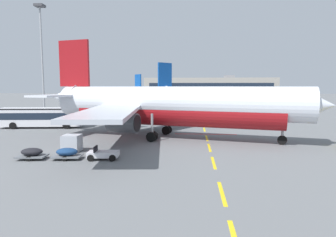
{
  "coord_description": "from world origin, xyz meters",
  "views": [
    {
      "loc": [
        16.21,
        -16.32,
        6.22
      ],
      "look_at": [
        13.31,
        19.03,
        2.34
      ],
      "focal_mm": 31.56,
      "sensor_mm": 36.0,
      "label": 1
    }
  ],
  "objects_px": {
    "apron_shuttle_bus": "(41,116)",
    "apron_light_mast_near": "(42,47)",
    "fuel_service_truck": "(268,112)",
    "airliner_foreground": "(171,105)",
    "baggage_train": "(67,153)",
    "airliner_far_center": "(122,94)",
    "uld_cargo_container": "(72,143)",
    "airliner_far_right": "(200,94)"
  },
  "relations": [
    {
      "from": "airliner_far_right",
      "to": "baggage_train",
      "type": "distance_m",
      "value": 62.8
    },
    {
      "from": "apron_shuttle_bus",
      "to": "fuel_service_truck",
      "type": "xyz_separation_m",
      "value": [
        36.03,
        11.22,
        -0.1
      ]
    },
    {
      "from": "airliner_far_right",
      "to": "uld_cargo_container",
      "type": "distance_m",
      "value": 60.0
    },
    {
      "from": "airliner_foreground",
      "to": "uld_cargo_container",
      "type": "relative_size",
      "value": 21.28
    },
    {
      "from": "baggage_train",
      "to": "apron_light_mast_near",
      "type": "relative_size",
      "value": 0.38
    },
    {
      "from": "airliner_far_right",
      "to": "apron_shuttle_bus",
      "type": "relative_size",
      "value": 2.4
    },
    {
      "from": "airliner_foreground",
      "to": "fuel_service_truck",
      "type": "relative_size",
      "value": 4.74
    },
    {
      "from": "fuel_service_truck",
      "to": "airliner_far_right",
      "type": "bearing_deg",
      "value": 109.25
    },
    {
      "from": "uld_cargo_container",
      "to": "apron_light_mast_near",
      "type": "bearing_deg",
      "value": 120.92
    },
    {
      "from": "fuel_service_truck",
      "to": "uld_cargo_container",
      "type": "xyz_separation_m",
      "value": [
        -24.9,
        -26.6,
        -0.85
      ]
    },
    {
      "from": "airliner_far_center",
      "to": "baggage_train",
      "type": "xyz_separation_m",
      "value": [
        15.01,
        -83.07,
        -2.78
      ]
    },
    {
      "from": "apron_shuttle_bus",
      "to": "uld_cargo_container",
      "type": "height_order",
      "value": "apron_shuttle_bus"
    },
    {
      "from": "apron_shuttle_bus",
      "to": "apron_light_mast_near",
      "type": "relative_size",
      "value": 0.54
    },
    {
      "from": "baggage_train",
      "to": "uld_cargo_container",
      "type": "xyz_separation_m",
      "value": [
        -0.87,
        3.05,
        0.28
      ]
    },
    {
      "from": "airliner_foreground",
      "to": "fuel_service_truck",
      "type": "distance_m",
      "value": 24.62
    },
    {
      "from": "airliner_foreground",
      "to": "fuel_service_truck",
      "type": "bearing_deg",
      "value": 49.46
    },
    {
      "from": "fuel_service_truck",
      "to": "airliner_foreground",
      "type": "bearing_deg",
      "value": -130.54
    },
    {
      "from": "airliner_foreground",
      "to": "airliner_far_center",
      "type": "xyz_separation_m",
      "value": [
        -23.11,
        72.05,
        -0.64
      ]
    },
    {
      "from": "airliner_far_right",
      "to": "airliner_far_center",
      "type": "bearing_deg",
      "value": 142.17
    },
    {
      "from": "fuel_service_truck",
      "to": "apron_light_mast_near",
      "type": "height_order",
      "value": "apron_light_mast_near"
    },
    {
      "from": "baggage_train",
      "to": "apron_light_mast_near",
      "type": "bearing_deg",
      "value": 119.78
    },
    {
      "from": "uld_cargo_container",
      "to": "apron_light_mast_near",
      "type": "relative_size",
      "value": 0.07
    },
    {
      "from": "uld_cargo_container",
      "to": "apron_light_mast_near",
      "type": "xyz_separation_m",
      "value": [
        -19.69,
        32.88,
        13.54
      ]
    },
    {
      "from": "airliner_foreground",
      "to": "apron_light_mast_near",
      "type": "height_order",
      "value": "apron_light_mast_near"
    },
    {
      "from": "apron_shuttle_bus",
      "to": "fuel_service_truck",
      "type": "relative_size",
      "value": 1.68
    },
    {
      "from": "baggage_train",
      "to": "uld_cargo_container",
      "type": "relative_size",
      "value": 5.36
    },
    {
      "from": "baggage_train",
      "to": "apron_light_mast_near",
      "type": "xyz_separation_m",
      "value": [
        -20.56,
        35.93,
        13.82
      ]
    },
    {
      "from": "apron_shuttle_bus",
      "to": "uld_cargo_container",
      "type": "xyz_separation_m",
      "value": [
        11.13,
        -15.38,
        -0.95
      ]
    },
    {
      "from": "airliner_foreground",
      "to": "airliner_far_center",
      "type": "relative_size",
      "value": 1.36
    },
    {
      "from": "airliner_far_right",
      "to": "uld_cargo_container",
      "type": "bearing_deg",
      "value": -103.34
    },
    {
      "from": "airliner_far_center",
      "to": "apron_shuttle_bus",
      "type": "relative_size",
      "value": 2.07
    },
    {
      "from": "apron_shuttle_bus",
      "to": "fuel_service_truck",
      "type": "height_order",
      "value": "fuel_service_truck"
    },
    {
      "from": "fuel_service_truck",
      "to": "uld_cargo_container",
      "type": "bearing_deg",
      "value": -133.11
    },
    {
      "from": "airliner_far_right",
      "to": "uld_cargo_container",
      "type": "relative_size",
      "value": 18.13
    },
    {
      "from": "airliner_far_center",
      "to": "apron_shuttle_bus",
      "type": "height_order",
      "value": "airliner_far_center"
    },
    {
      "from": "apron_shuttle_bus",
      "to": "baggage_train",
      "type": "height_order",
      "value": "apron_shuttle_bus"
    },
    {
      "from": "apron_shuttle_bus",
      "to": "baggage_train",
      "type": "xyz_separation_m",
      "value": [
        11.99,
        -18.42,
        -1.23
      ]
    },
    {
      "from": "uld_cargo_container",
      "to": "airliner_far_right",
      "type": "bearing_deg",
      "value": 76.66
    },
    {
      "from": "baggage_train",
      "to": "apron_shuttle_bus",
      "type": "bearing_deg",
      "value": 123.07
    },
    {
      "from": "airliner_far_right",
      "to": "apron_light_mast_near",
      "type": "height_order",
      "value": "apron_light_mast_near"
    },
    {
      "from": "uld_cargo_container",
      "to": "baggage_train",
      "type": "bearing_deg",
      "value": -74.12
    },
    {
      "from": "airliner_far_center",
      "to": "uld_cargo_container",
      "type": "xyz_separation_m",
      "value": [
        14.15,
        -80.02,
        -2.51
      ]
    }
  ]
}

